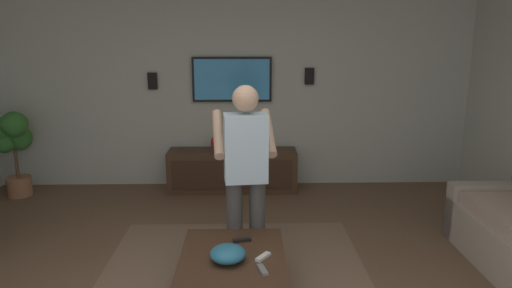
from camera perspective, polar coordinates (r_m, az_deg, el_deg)
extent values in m
cube|color=#B2B7AD|center=(6.26, -2.98, 7.93)|extent=(0.10, 6.63, 2.89)
cube|color=#7A604C|center=(3.96, -2.77, -17.46)|extent=(2.64, 2.32, 0.01)
cube|color=#A89E8E|center=(5.30, 26.98, -7.39)|extent=(0.18, 0.84, 0.58)
cube|color=#422B1C|center=(3.62, -2.92, -14.39)|extent=(1.00, 0.80, 0.10)
cylinder|color=#422B1C|center=(4.09, 1.91, -14.10)|extent=(0.07, 0.07, 0.30)
cylinder|color=#422B1C|center=(4.10, -7.32, -14.09)|extent=(0.07, 0.07, 0.30)
cube|color=#422B1C|center=(6.16, -2.93, -3.29)|extent=(0.44, 1.70, 0.55)
cube|color=#352216|center=(5.94, -2.99, -3.91)|extent=(0.01, 1.56, 0.39)
cube|color=black|center=(6.17, -3.00, 8.03)|extent=(0.05, 1.06, 0.59)
cube|color=#3993D5|center=(6.14, -3.00, 8.00)|extent=(0.01, 1.00, 0.53)
cylinder|color=#3F3F3F|center=(4.09, 0.17, -10.02)|extent=(0.14, 0.14, 0.82)
cylinder|color=#3F3F3F|center=(4.07, -2.67, -10.15)|extent=(0.14, 0.14, 0.82)
cube|color=silver|center=(3.86, -1.30, -0.51)|extent=(0.26, 0.38, 0.58)
sphere|color=tan|center=(3.78, -1.33, 5.69)|extent=(0.22, 0.22, 0.22)
cylinder|color=tan|center=(4.04, 1.53, 1.43)|extent=(0.48, 0.14, 0.37)
cylinder|color=tan|center=(4.00, -4.71, 1.26)|extent=(0.48, 0.14, 0.37)
cube|color=white|center=(4.23, -1.83, 0.58)|extent=(0.05, 0.05, 0.16)
cylinder|color=#9E6B4C|center=(6.72, -27.32, -4.70)|extent=(0.30, 0.30, 0.25)
cylinder|color=brown|center=(6.64, -27.63, -1.95)|extent=(0.04, 0.04, 0.41)
sphere|color=#2D6B28|center=(6.39, -27.84, 2.15)|extent=(0.32, 0.32, 0.32)
sphere|color=#2D6B28|center=(6.54, -28.79, 0.24)|extent=(0.28, 0.28, 0.28)
sphere|color=#2D6B28|center=(6.52, -27.59, 1.04)|extent=(0.27, 0.27, 0.27)
sphere|color=#2D6B28|center=(6.57, -27.39, 0.70)|extent=(0.33, 0.33, 0.33)
ellipsoid|color=teal|center=(3.49, -3.52, -13.46)|extent=(0.27, 0.27, 0.12)
cube|color=white|center=(3.55, 0.89, -13.84)|extent=(0.15, 0.12, 0.02)
cube|color=black|center=(3.81, -1.78, -11.85)|extent=(0.08, 0.16, 0.02)
cube|color=slate|center=(3.37, 0.81, -15.38)|extent=(0.16, 0.08, 0.02)
sphere|color=red|center=(6.09, -4.61, 0.24)|extent=(0.22, 0.22, 0.22)
cube|color=black|center=(6.23, 6.65, 8.38)|extent=(0.06, 0.12, 0.22)
cube|color=black|center=(6.30, -12.74, 7.64)|extent=(0.06, 0.12, 0.22)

